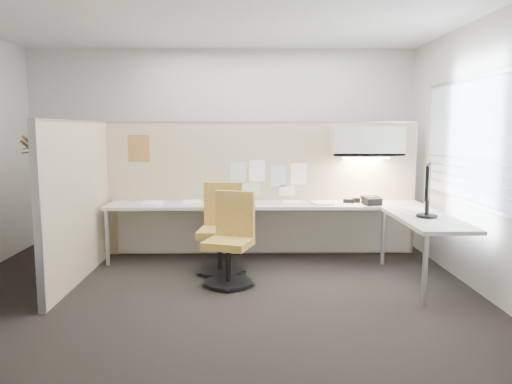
{
  "coord_description": "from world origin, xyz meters",
  "views": [
    {
      "loc": [
        0.38,
        -5.0,
        1.68
      ],
      "look_at": [
        0.47,
        0.8,
        0.94
      ],
      "focal_mm": 35.0,
      "sensor_mm": 36.0,
      "label": 1
    }
  ],
  "objects_px": {
    "desk": "(292,215)",
    "monitor": "(428,187)",
    "chair_left": "(221,231)",
    "chair_right": "(231,242)",
    "phone": "(371,201)"
  },
  "relations": [
    {
      "from": "desk",
      "to": "monitor",
      "type": "height_order",
      "value": "monitor"
    },
    {
      "from": "desk",
      "to": "chair_left",
      "type": "xyz_separation_m",
      "value": [
        -0.87,
        -0.38,
        -0.12
      ]
    },
    {
      "from": "chair_right",
      "to": "phone",
      "type": "height_order",
      "value": "chair_right"
    },
    {
      "from": "desk",
      "to": "chair_right",
      "type": "relative_size",
      "value": 4.06
    },
    {
      "from": "desk",
      "to": "phone",
      "type": "distance_m",
      "value": 1.01
    },
    {
      "from": "chair_left",
      "to": "monitor",
      "type": "bearing_deg",
      "value": -5.74
    },
    {
      "from": "chair_right",
      "to": "phone",
      "type": "bearing_deg",
      "value": 44.71
    },
    {
      "from": "chair_left",
      "to": "monitor",
      "type": "relative_size",
      "value": 1.82
    },
    {
      "from": "chair_right",
      "to": "monitor",
      "type": "relative_size",
      "value": 1.74
    },
    {
      "from": "desk",
      "to": "chair_left",
      "type": "relative_size",
      "value": 3.89
    },
    {
      "from": "desk",
      "to": "phone",
      "type": "relative_size",
      "value": 16.14
    },
    {
      "from": "desk",
      "to": "chair_right",
      "type": "distance_m",
      "value": 1.13
    },
    {
      "from": "monitor",
      "to": "phone",
      "type": "distance_m",
      "value": 1.0
    },
    {
      "from": "monitor",
      "to": "phone",
      "type": "xyz_separation_m",
      "value": [
        -0.38,
        0.89,
        -0.27
      ]
    },
    {
      "from": "chair_right",
      "to": "monitor",
      "type": "bearing_deg",
      "value": 17.6
    }
  ]
}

